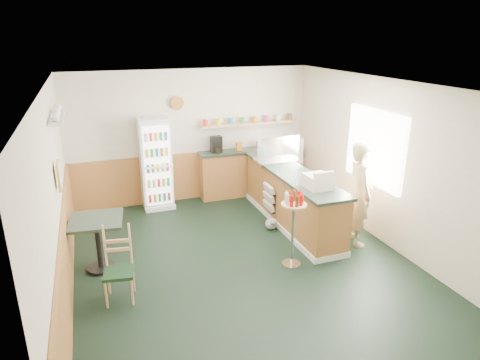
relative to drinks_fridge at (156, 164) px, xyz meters
name	(u,v)px	position (x,y,z in m)	size (l,w,h in m)	color
ground	(242,263)	(0.82, -2.74, -0.90)	(6.00, 6.00, 0.00)	black
room_envelope	(213,157)	(0.60, -2.01, 0.62)	(5.04, 6.02, 2.72)	beige
service_counter	(291,200)	(2.17, -1.66, -0.44)	(0.68, 3.01, 1.01)	#A96B36
back_counter	(249,170)	(2.01, 0.06, -0.36)	(2.24, 0.42, 1.69)	#A96B36
drinks_fridge	(156,164)	(0.00, 0.00, 0.00)	(0.60, 0.52, 1.81)	white
display_case	(278,150)	(2.17, -1.03, 0.35)	(0.86, 0.45, 0.49)	silver
cash_register	(318,181)	(2.17, -2.55, 0.21)	(0.38, 0.40, 0.22)	beige
shopkeeper	(359,194)	(2.87, -2.71, -0.03)	(0.58, 0.42, 1.75)	tan
condiment_stand	(293,217)	(1.52, -3.02, -0.11)	(0.38, 0.38, 1.17)	silver
newspaper_rack	(269,198)	(1.82, -1.45, -0.43)	(0.09, 0.42, 0.50)	black
cafe_table	(97,234)	(-1.23, -2.16, -0.33)	(0.82, 0.82, 0.82)	black
cafe_chair	(117,261)	(-1.02, -2.98, -0.37)	(0.44, 0.44, 1.02)	black
dog_doorstop	(271,224)	(1.72, -1.79, -0.79)	(0.21, 0.27, 0.25)	#999994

